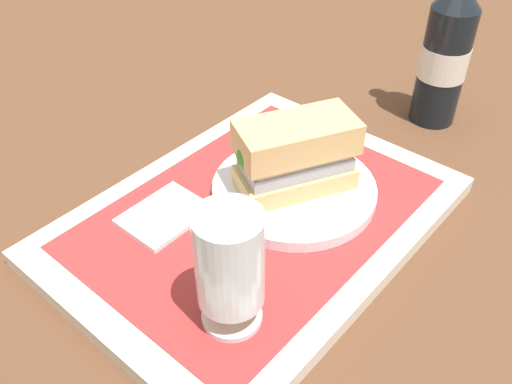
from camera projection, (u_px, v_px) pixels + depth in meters
The scene contains 8 objects.
ground_plane at pixel (256, 226), 0.64m from camera, with size 3.00×3.00×0.00m, color brown.
tray at pixel (256, 219), 0.63m from camera, with size 0.44×0.32×0.02m, color beige.
placemat at pixel (256, 212), 0.63m from camera, with size 0.38×0.27×0.00m, color #9E2D2D.
plate at pixel (294, 190), 0.64m from camera, with size 0.19×0.19×0.01m, color white.
sandwich at pixel (293, 155), 0.61m from camera, with size 0.14×0.12×0.08m.
beer_glass at pixel (230, 265), 0.47m from camera, with size 0.06×0.06×0.12m.
napkin_folded at pixel (165, 215), 0.62m from camera, with size 0.09×0.07×0.01m, color white.
second_bottle at pixel (446, 52), 0.75m from camera, with size 0.07×0.07×0.27m.
Camera 1 is at (0.35, 0.31, 0.44)m, focal length 39.02 mm.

